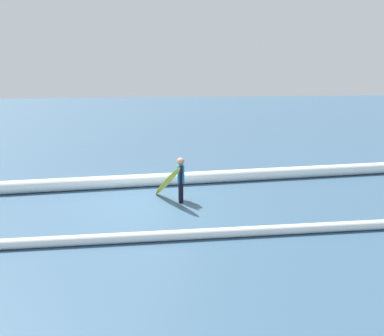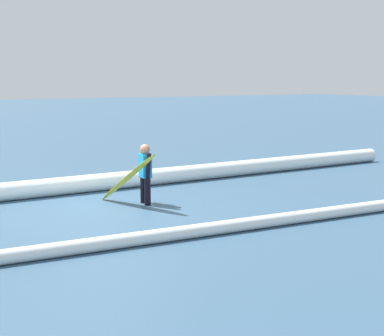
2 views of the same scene
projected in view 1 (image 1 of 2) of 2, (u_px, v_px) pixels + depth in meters
name	position (u px, v px, depth m)	size (l,w,h in m)	color
ground_plane	(149.00, 203.00, 11.93)	(132.24, 132.24, 0.00)	#355570
surfer	(181.00, 177.00, 11.90)	(0.24, 0.64, 1.32)	black
surfboard	(167.00, 182.00, 11.90)	(0.73, 1.83, 1.25)	yellow
wave_crest_foreground	(175.00, 179.00, 13.90)	(0.42, 0.42, 18.45)	white
wave_crest_midground	(57.00, 241.00, 8.81)	(0.23, 0.23, 22.16)	white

